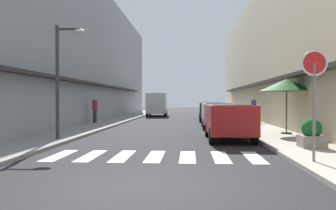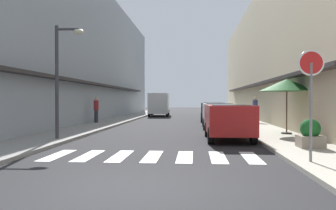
# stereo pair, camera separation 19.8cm
# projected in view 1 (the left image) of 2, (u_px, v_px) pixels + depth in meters

# --- Properties ---
(ground_plane) EXTENTS (109.32, 109.32, 0.00)m
(ground_plane) POSITION_uv_depth(u_px,v_px,m) (177.00, 122.00, 26.10)
(ground_plane) COLOR #232326
(sidewalk_left) EXTENTS (2.37, 69.56, 0.12)m
(sidewalk_left) POSITION_uv_depth(u_px,v_px,m) (112.00, 121.00, 26.41)
(sidewalk_left) COLOR gray
(sidewalk_left) RESTS_ON ground_plane
(sidewalk_right) EXTENTS (2.37, 69.56, 0.12)m
(sidewalk_right) POSITION_uv_depth(u_px,v_px,m) (242.00, 122.00, 25.79)
(sidewalk_right) COLOR #ADA899
(sidewalk_right) RESTS_ON ground_plane
(building_row_left) EXTENTS (5.50, 46.72, 10.83)m
(building_row_left) POSITION_uv_depth(u_px,v_px,m) (71.00, 53.00, 28.05)
(building_row_left) COLOR #939EA8
(building_row_left) RESTS_ON ground_plane
(building_row_right) EXTENTS (5.50, 46.72, 10.04)m
(building_row_right) POSITION_uv_depth(u_px,v_px,m) (288.00, 56.00, 26.97)
(building_row_right) COLOR beige
(building_row_right) RESTS_ON ground_plane
(crosswalk) EXTENTS (6.15, 2.20, 0.01)m
(crosswalk) POSITION_uv_depth(u_px,v_px,m) (155.00, 157.00, 10.25)
(crosswalk) COLOR silver
(crosswalk) RESTS_ON ground_plane
(parked_car_near) EXTENTS (1.84, 4.18, 1.47)m
(parked_car_near) POSITION_uv_depth(u_px,v_px,m) (229.00, 118.00, 14.50)
(parked_car_near) COLOR maroon
(parked_car_near) RESTS_ON ground_plane
(parked_car_mid) EXTENTS (1.83, 4.01, 1.47)m
(parked_car_mid) POSITION_uv_depth(u_px,v_px,m) (217.00, 113.00, 20.60)
(parked_car_mid) COLOR silver
(parked_car_mid) RESTS_ON ground_plane
(parked_car_far) EXTENTS (1.86, 3.99, 1.47)m
(parked_car_far) POSITION_uv_depth(u_px,v_px,m) (211.00, 110.00, 27.16)
(parked_car_far) COLOR black
(parked_car_far) RESTS_ON ground_plane
(delivery_van) EXTENTS (2.17, 5.47, 2.37)m
(delivery_van) POSITION_uv_depth(u_px,v_px,m) (157.00, 103.00, 36.73)
(delivery_van) COLOR silver
(delivery_van) RESTS_ON ground_plane
(round_street_sign) EXTENTS (0.65, 0.07, 2.78)m
(round_street_sign) POSITION_uv_depth(u_px,v_px,m) (314.00, 76.00, 8.77)
(round_street_sign) COLOR slate
(round_street_sign) RESTS_ON sidewalk_right
(street_lamp) EXTENTS (1.19, 0.28, 4.52)m
(street_lamp) POSITION_uv_depth(u_px,v_px,m) (63.00, 68.00, 14.01)
(street_lamp) COLOR #38383D
(street_lamp) RESTS_ON sidewalk_left
(cafe_umbrella) EXTENTS (2.49, 2.49, 2.50)m
(cafe_umbrella) POSITION_uv_depth(u_px,v_px,m) (287.00, 85.00, 16.04)
(cafe_umbrella) COLOR #262626
(cafe_umbrella) RESTS_ON sidewalk_right
(planter_corner) EXTENTS (0.76, 0.76, 0.93)m
(planter_corner) POSITION_uv_depth(u_px,v_px,m) (312.00, 134.00, 11.42)
(planter_corner) COLOR gray
(planter_corner) RESTS_ON sidewalk_right
(pedestrian_walking_near) EXTENTS (0.34, 0.34, 1.74)m
(pedestrian_walking_near) POSITION_uv_depth(u_px,v_px,m) (95.00, 109.00, 23.92)
(pedestrian_walking_near) COLOR #282B33
(pedestrian_walking_near) RESTS_ON sidewalk_left
(pedestrian_walking_far) EXTENTS (0.34, 0.34, 1.77)m
(pedestrian_walking_far) POSITION_uv_depth(u_px,v_px,m) (254.00, 109.00, 24.23)
(pedestrian_walking_far) COLOR #282B33
(pedestrian_walking_far) RESTS_ON sidewalk_right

